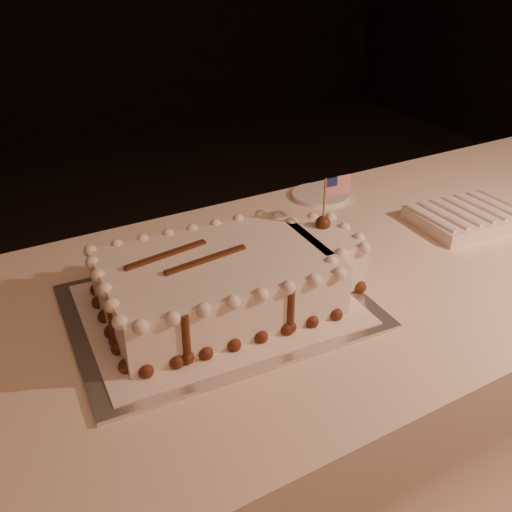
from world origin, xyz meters
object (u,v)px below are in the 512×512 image
side_plate (320,195)px  banquet_table (291,417)px  cake_board (218,306)px  napkin_stack (467,217)px  sheet_cake (231,278)px

side_plate → banquet_table: bearing=-132.0°
cake_board → napkin_stack: (0.67, 0.02, 0.01)m
cake_board → napkin_stack: bearing=6.0°
sheet_cake → napkin_stack: bearing=2.0°
banquet_table → cake_board: cake_board is taller
banquet_table → sheet_cake: (-0.15, -0.02, 0.43)m
napkin_stack → side_plate: napkin_stack is taller
banquet_table → napkin_stack: (0.48, 0.01, 0.39)m
napkin_stack → side_plate: 0.36m
sheet_cake → side_plate: (0.43, 0.32, -0.05)m
napkin_stack → banquet_table: bearing=-179.2°
side_plate → sheet_cake: bearing=-143.2°
banquet_table → sheet_cake: bearing=-174.2°
sheet_cake → napkin_stack: 0.64m
cake_board → banquet_table: bearing=8.6°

